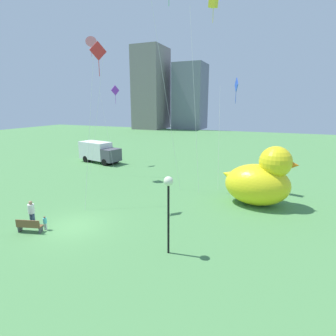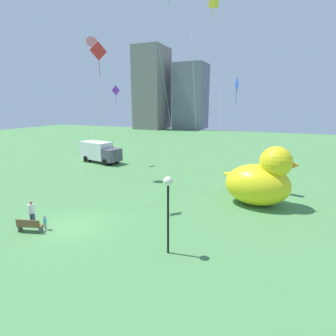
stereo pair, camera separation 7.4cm
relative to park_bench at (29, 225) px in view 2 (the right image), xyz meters
name	(u,v)px [view 2 (the right image)]	position (x,y,z in m)	size (l,w,h in m)	color
ground_plane	(75,226)	(2.00, 1.83, -0.47)	(140.00, 140.00, 0.00)	#4F894C
park_bench	(29,225)	(0.00, 0.00, 0.00)	(1.66, 0.87, 0.90)	brown
person_adult	(32,211)	(-0.76, 0.90, 0.48)	(0.42, 0.42, 1.72)	#38476B
person_child	(45,222)	(0.64, 0.67, 0.05)	(0.23, 0.23, 0.95)	silver
giant_inflatable_duck	(260,180)	(13.08, 10.85, 1.60)	(5.88, 3.77, 4.87)	yellow
lamppost	(168,193)	(9.11, 1.23, 3.00)	(0.51, 0.51, 4.38)	black
box_truck	(100,152)	(-8.92, 19.15, 0.98)	(6.61, 3.56, 2.85)	white
city_skyline	(223,87)	(-2.70, 71.11, 12.45)	(75.37, 15.38, 31.12)	gray
kite_purple	(115,93)	(-5.82, 19.02, 8.85)	(2.57, 2.61, 10.36)	silver
kite_blue	(235,89)	(10.01, 15.07, 8.87)	(1.98, 2.65, 10.38)	silver
kite_red	(98,59)	(1.83, 5.60, 10.62)	(1.63, 2.43, 12.27)	silver
kite_yellow	(214,2)	(8.08, 13.36, 15.82)	(2.56, 2.59, 17.06)	silver
kite_pink	(91,39)	(-4.30, 12.90, 13.91)	(2.58, 2.60, 15.19)	silver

